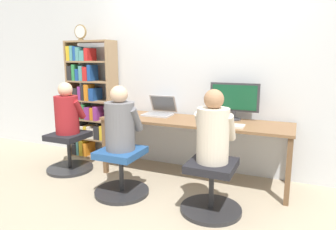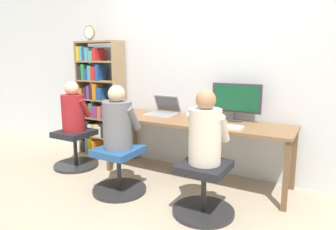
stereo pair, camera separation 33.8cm
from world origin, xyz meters
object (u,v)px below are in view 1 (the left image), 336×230
(laptop, at_px, (159,111))
(office_chair_side, at_px, (69,152))
(keyboard, at_px, (225,125))
(person_near_shelf, at_px, (67,111))
(office_chair_right, at_px, (121,171))
(desk_clock, at_px, (80,32))
(person_at_laptop, at_px, (120,122))
(person_at_monitor, at_px, (213,131))
(office_chair_left, at_px, (211,187))
(bookshelf, at_px, (88,102))
(desktop_monitor, at_px, (234,100))

(laptop, height_order, office_chair_side, laptop)
(keyboard, height_order, person_near_shelf, person_near_shelf)
(office_chair_right, distance_m, person_near_shelf, 1.16)
(office_chair_side, bearing_deg, desk_clock, 104.58)
(laptop, xyz_separation_m, person_at_laptop, (-0.05, -0.84, 0.01))
(laptop, xyz_separation_m, office_chair_side, (-1.03, -0.52, -0.51))
(keyboard, bearing_deg, person_at_monitor, -88.52)
(person_near_shelf, bearing_deg, desk_clock, 104.72)
(desk_clock, height_order, office_chair_side, desk_clock)
(office_chair_left, relative_size, desk_clock, 2.74)
(office_chair_right, xyz_separation_m, office_chair_side, (-0.98, 0.32, 0.00))
(desk_clock, distance_m, person_near_shelf, 1.12)
(person_at_monitor, height_order, bookshelf, bookshelf)
(person_at_laptop, xyz_separation_m, bookshelf, (-1.08, 0.87, 0.04))
(person_at_laptop, bearing_deg, person_near_shelf, 162.03)
(laptop, xyz_separation_m, bookshelf, (-1.13, 0.03, 0.05))
(office_chair_right, distance_m, person_at_monitor, 1.10)
(person_near_shelf, bearing_deg, keyboard, 6.36)
(desktop_monitor, height_order, bookshelf, bookshelf)
(office_chair_left, height_order, bookshelf, bookshelf)
(person_at_monitor, bearing_deg, desk_clock, 159.05)
(person_at_laptop, bearing_deg, office_chair_side, 162.28)
(desktop_monitor, relative_size, desk_clock, 2.69)
(keyboard, xyz_separation_m, bookshelf, (-2.04, 0.33, 0.08))
(laptop, relative_size, person_near_shelf, 0.56)
(office_chair_right, bearing_deg, bookshelf, 141.14)
(person_at_monitor, bearing_deg, bookshelf, 157.42)
(keyboard, height_order, office_chair_right, keyboard)
(office_chair_right, bearing_deg, desktop_monitor, 43.10)
(office_chair_left, relative_size, person_near_shelf, 0.90)
(keyboard, bearing_deg, office_chair_right, -150.58)
(laptop, distance_m, desk_clock, 1.53)
(office_chair_side, bearing_deg, office_chair_right, -17.98)
(office_chair_left, relative_size, office_chair_side, 1.00)
(laptop, xyz_separation_m, office_chair_right, (-0.05, -0.84, -0.51))
(office_chair_left, xyz_separation_m, office_chair_side, (-1.95, 0.31, 0.00))
(person_at_monitor, relative_size, bookshelf, 0.40)
(office_chair_left, relative_size, person_at_laptop, 0.87)
(office_chair_right, height_order, bookshelf, bookshelf)
(office_chair_left, bearing_deg, desktop_monitor, 89.85)
(bookshelf, bearing_deg, laptop, -1.45)
(person_at_monitor, xyz_separation_m, bookshelf, (-2.05, 0.85, 0.03))
(desk_clock, bearing_deg, office_chair_side, -75.42)
(person_at_laptop, distance_m, desk_clock, 1.69)
(desk_clock, distance_m, office_chair_side, 1.60)
(laptop, height_order, office_chair_right, laptop)
(office_chair_left, distance_m, person_at_laptop, 1.10)
(laptop, xyz_separation_m, office_chair_left, (0.92, -0.83, -0.51))
(office_chair_left, xyz_separation_m, office_chair_right, (-0.97, -0.01, 0.00))
(person_at_laptop, bearing_deg, office_chair_left, 0.48)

